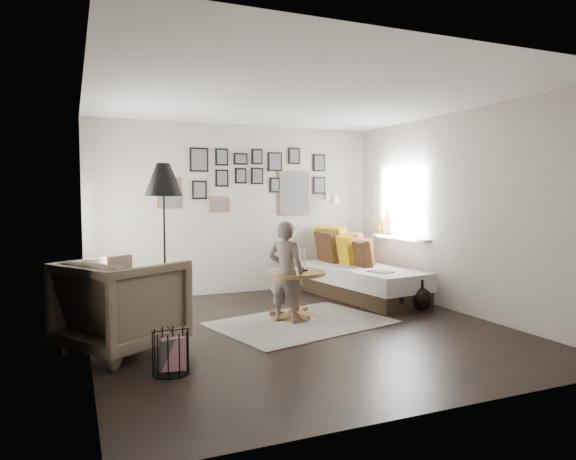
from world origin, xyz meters
name	(u,v)px	position (x,y,z in m)	size (l,w,h in m)	color
ground	(301,329)	(0.00, 0.00, 0.00)	(4.80, 4.80, 0.00)	black
wall_back	(237,209)	(0.00, 2.40, 1.30)	(4.50, 4.50, 0.00)	#A59D91
wall_front	(444,228)	(0.00, -2.40, 1.30)	(4.50, 4.50, 0.00)	#A59D91
wall_left	(86,219)	(-2.25, 0.00, 1.30)	(4.80, 4.80, 0.00)	#A59D91
wall_right	(460,212)	(2.25, 0.00, 1.30)	(4.80, 4.80, 0.00)	#A59D91
ceiling	(301,98)	(0.00, 0.00, 2.60)	(4.80, 4.80, 0.00)	white
door_left	(85,236)	(-2.23, 1.20, 1.05)	(0.00, 2.14, 2.14)	white
window_right	(394,234)	(2.18, 1.34, 0.93)	(0.15, 1.32, 1.30)	white
gallery_wall	(255,181)	(0.29, 2.38, 1.74)	(2.74, 0.03, 1.08)	brown
wall_sconce	(334,199)	(1.55, 2.13, 1.46)	(0.18, 0.36, 0.16)	white
rug	(302,323)	(0.12, 0.24, 0.01)	(2.00, 1.40, 0.01)	#B4AD9E
pedestal_table	(295,297)	(0.14, 0.50, 0.27)	(0.75, 0.75, 0.59)	brown
vase	(288,258)	(0.06, 0.52, 0.75)	(0.21, 0.21, 0.54)	black
candles	(303,260)	(0.25, 0.50, 0.72)	(0.13, 0.13, 0.28)	black
daybed	(359,275)	(1.54, 1.31, 0.33)	(1.17, 2.21, 1.03)	black
magazine_on_daybed	(381,272)	(1.49, 0.66, 0.48)	(0.23, 0.31, 0.02)	black
armchair	(122,305)	(-1.95, -0.06, 0.46)	(0.98, 1.01, 0.91)	brown
armchair_cushion	(125,301)	(-1.92, -0.01, 0.48)	(0.41, 0.41, 0.10)	beige
floor_lamp	(164,186)	(-1.39, 0.77, 1.63)	(0.44, 0.44, 1.89)	black
magazine_basket	(171,352)	(-1.62, -0.89, 0.19)	(0.30, 0.30, 0.38)	black
demijohn_large	(394,298)	(1.50, 0.34, 0.18)	(0.30, 0.30, 0.46)	black
demijohn_small	(422,299)	(1.85, 0.22, 0.16)	(0.27, 0.27, 0.42)	black
child	(286,272)	(-0.04, 0.34, 0.61)	(0.45, 0.29, 1.22)	brown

